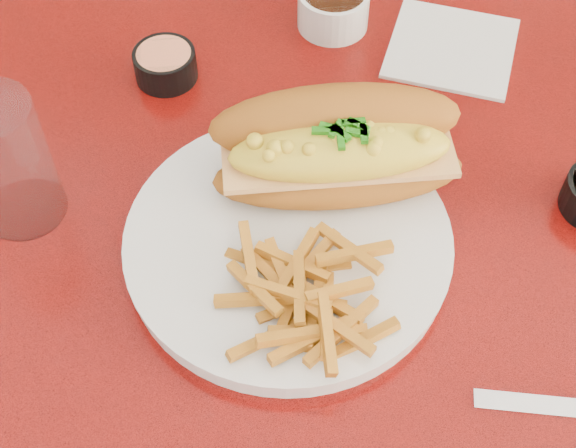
% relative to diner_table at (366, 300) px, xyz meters
% --- Properties ---
extents(diner_table, '(1.23, 0.83, 0.77)m').
position_rel_diner_table_xyz_m(diner_table, '(0.00, 0.00, 0.00)').
color(diner_table, red).
rests_on(diner_table, ground).
extents(booth_bench_far, '(1.20, 0.51, 0.90)m').
position_rel_diner_table_xyz_m(booth_bench_far, '(0.00, 0.81, -0.32)').
color(booth_bench_far, maroon).
rests_on(booth_bench_far, ground).
extents(dinner_plate, '(0.33, 0.33, 0.02)m').
position_rel_diner_table_xyz_m(dinner_plate, '(-0.07, -0.06, 0.17)').
color(dinner_plate, silver).
rests_on(dinner_plate, diner_table).
extents(mac_hoagie, '(0.25, 0.17, 0.10)m').
position_rel_diner_table_xyz_m(mac_hoagie, '(-0.04, 0.01, 0.22)').
color(mac_hoagie, '#A35C1A').
rests_on(mac_hoagie, dinner_plate).
extents(fries_pile, '(0.14, 0.14, 0.03)m').
position_rel_diner_table_xyz_m(fries_pile, '(-0.04, -0.13, 0.20)').
color(fries_pile, orange).
rests_on(fries_pile, dinner_plate).
extents(fork, '(0.04, 0.16, 0.00)m').
position_rel_diner_table_xyz_m(fork, '(-0.01, -0.01, 0.18)').
color(fork, silver).
rests_on(fork, dinner_plate).
extents(gravy_ramekin, '(0.08, 0.08, 0.04)m').
position_rel_diner_table_xyz_m(gravy_ramekin, '(-0.09, 0.25, 0.18)').
color(gravy_ramekin, silver).
rests_on(gravy_ramekin, diner_table).
extents(sauce_cup_left, '(0.07, 0.07, 0.03)m').
position_rel_diner_table_xyz_m(sauce_cup_left, '(-0.25, 0.13, 0.18)').
color(sauce_cup_left, black).
rests_on(sauce_cup_left, diner_table).
extents(water_tumbler, '(0.09, 0.09, 0.13)m').
position_rel_diner_table_xyz_m(water_tumbler, '(-0.32, -0.07, 0.23)').
color(water_tumbler, silver).
rests_on(water_tumbler, diner_table).
extents(paper_napkin, '(0.14, 0.14, 0.00)m').
position_rel_diner_table_xyz_m(paper_napkin, '(0.04, 0.24, 0.16)').
color(paper_napkin, silver).
rests_on(paper_napkin, diner_table).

